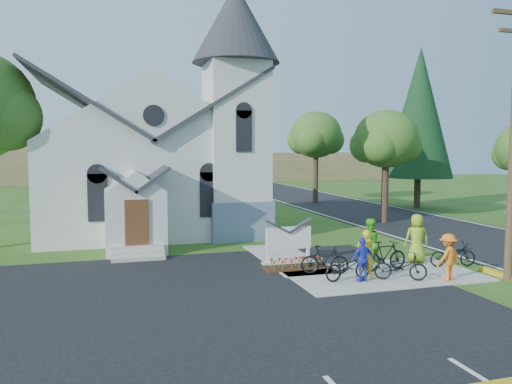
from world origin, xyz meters
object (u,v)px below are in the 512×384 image
object	(u,v)px
church_sign	(288,239)
bike_2	(401,267)
cyclist_1	(369,243)
cyclist_4	(417,238)
bike_4	(453,254)
cyclist_0	(366,254)
cyclist_2	(363,260)
bike_0	(348,266)
cyclist_3	(448,257)
bike_3	(385,256)
bike_1	(325,260)

from	to	relation	value
church_sign	bike_2	distance (m)	4.67
church_sign	cyclist_1	distance (m)	3.19
cyclist_1	bike_2	distance (m)	1.95
cyclist_1	cyclist_4	size ratio (longest dim) A/B	0.98
bike_4	church_sign	bearing A→B (deg)	78.32
cyclist_0	cyclist_4	distance (m)	3.61
cyclist_1	cyclist_2	world-z (taller)	cyclist_1
cyclist_0	bike_0	distance (m)	0.81
church_sign	bike_0	world-z (taller)	church_sign
cyclist_0	cyclist_3	distance (m)	2.85
bike_3	cyclist_4	bearing A→B (deg)	-72.65
bike_4	cyclist_3	bearing A→B (deg)	149.10
bike_3	cyclist_3	bearing A→B (deg)	-149.14
church_sign	cyclist_3	size ratio (longest dim) A/B	1.34
bike_1	cyclist_2	xyz separation A→B (m)	(0.83, -1.32, 0.24)
cyclist_1	cyclist_4	distance (m)	2.38
church_sign	cyclist_2	distance (m)	3.77
bike_2	cyclist_3	world-z (taller)	cyclist_3
bike_2	bike_3	world-z (taller)	bike_3
bike_3	bike_2	bearing A→B (deg)	165.14
church_sign	cyclist_1	world-z (taller)	cyclist_1
cyclist_0	cyclist_4	bearing A→B (deg)	-133.87
bike_2	bike_3	size ratio (longest dim) A/B	0.96
bike_0	bike_3	bearing A→B (deg)	-75.03
bike_3	bike_4	world-z (taller)	bike_3
bike_2	cyclist_4	bearing A→B (deg)	-19.59
church_sign	cyclist_0	world-z (taller)	cyclist_0
cyclist_2	bike_3	world-z (taller)	cyclist_2
church_sign	cyclist_2	xyz separation A→B (m)	(1.45, -3.48, -0.21)
cyclist_1	cyclist_2	xyz separation A→B (m)	(-1.17, -1.65, -0.20)
church_sign	bike_3	size ratio (longest dim) A/B	1.16
church_sign	cyclist_0	xyz separation A→B (m)	(1.76, -3.11, -0.10)
cyclist_3	cyclist_4	bearing A→B (deg)	-118.92
church_sign	cyclist_1	xyz separation A→B (m)	(2.62, -1.82, -0.01)
cyclist_0	cyclist_4	xyz separation A→B (m)	(3.22, 1.63, 0.12)
cyclist_0	cyclist_2	distance (m)	0.49
cyclist_2	bike_4	xyz separation A→B (m)	(4.45, 0.95, -0.29)
cyclist_3	bike_4	size ratio (longest dim) A/B	0.90
bike_0	cyclist_2	distance (m)	0.57
bike_0	cyclist_4	xyz separation A→B (m)	(3.92, 1.69, 0.50)
cyclist_0	cyclist_2	bearing A→B (deg)	68.60
cyclist_3	cyclist_0	bearing A→B (deg)	-38.54
church_sign	bike_3	world-z (taller)	church_sign
church_sign	cyclist_4	world-z (taller)	cyclist_4
bike_0	cyclist_1	xyz separation A→B (m)	(1.57, 1.36, 0.48)
bike_1	bike_4	distance (m)	5.29
bike_3	cyclist_2	bearing A→B (deg)	120.26
bike_3	church_sign	bearing A→B (deg)	46.62
cyclist_2	church_sign	bearing A→B (deg)	-73.80
cyclist_3	church_sign	bearing A→B (deg)	-60.31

